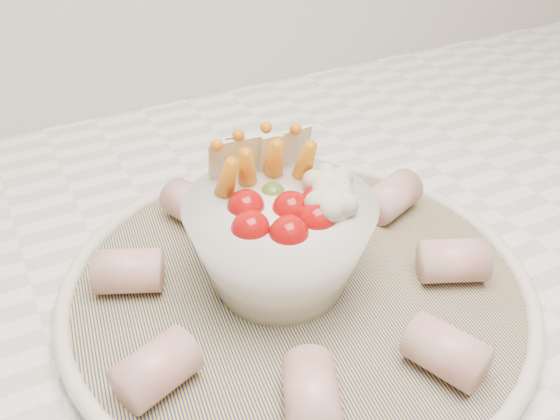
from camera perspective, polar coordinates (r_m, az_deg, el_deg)
serving_platter at (r=0.47m, az=1.56°, el=-7.02°), size 0.39×0.39×0.02m
veggie_bowl at (r=0.45m, az=0.08°, el=-2.48°), size 0.14×0.14×0.11m
cured_meat_rolls at (r=0.46m, az=1.48°, el=-5.08°), size 0.30×0.29×0.03m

